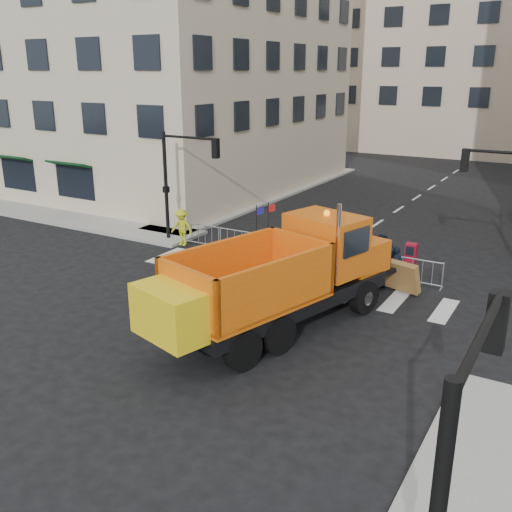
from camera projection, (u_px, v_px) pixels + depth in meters
The scene contains 11 objects.
ground at pixel (216, 331), 18.76m from camera, with size 120.00×120.00×0.00m, color black.
sidewalk_back at pixel (322, 259), 25.70m from camera, with size 64.00×5.00×0.15m, color gray.
building_far at pixel (503, 30), 57.64m from camera, with size 30.00×18.00×24.00m, color #C1AB93.
traffic_light_left at pixel (166, 187), 27.92m from camera, with size 0.18×0.18×5.40m, color black.
crowd_barriers at pixel (299, 251), 25.18m from camera, with size 12.60×0.60×1.10m, color #9EA0A5, non-canonical shape.
plow_truck at pixel (278, 276), 18.30m from camera, with size 5.70×11.19×4.20m.
cop_a at pixel (395, 266), 22.42m from camera, with size 0.61×0.40×1.66m, color black.
cop_b at pixel (379, 259), 22.67m from camera, with size 0.99×0.77×2.04m, color black.
cop_c at pixel (388, 264), 22.27m from camera, with size 1.11×0.46×1.89m, color black.
worker at pixel (182, 227), 27.18m from camera, with size 1.14×0.66×1.77m, color #B3BD16.
newspaper_box at pixel (411, 256), 24.07m from camera, with size 0.45×0.40×1.10m, color maroon.
Camera 1 is at (9.80, -14.04, 8.17)m, focal length 40.00 mm.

